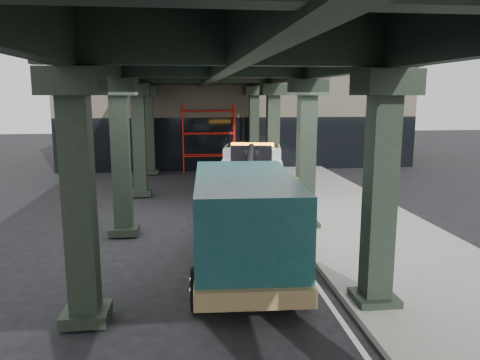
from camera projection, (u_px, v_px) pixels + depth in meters
ground at (234, 251)px, 13.68m from camera, size 90.00×90.00×0.00m
sidewalk at (358, 225)px, 16.14m from camera, size 5.00×40.00×0.15m
lane_stripe at (278, 230)px, 15.83m from camera, size 0.12×38.00×0.01m
viaduct at (215, 64)px, 14.62m from camera, size 7.40×32.00×6.40m
building at (233, 103)px, 32.74m from camera, size 22.00×10.00×8.00m
scaffolding at (209, 136)px, 27.62m from camera, size 3.08×0.88×4.00m
tow_truck at (251, 180)px, 17.74m from camera, size 3.54×8.48×2.71m
towed_van at (244, 220)px, 11.78m from camera, size 2.83×6.52×2.60m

